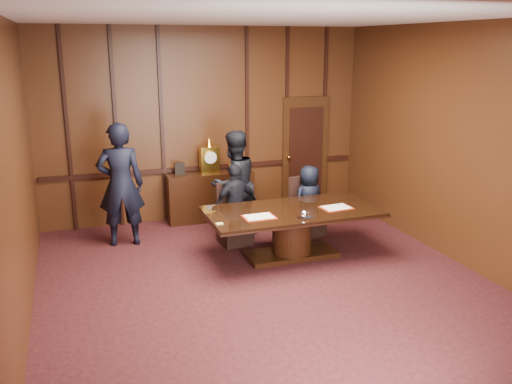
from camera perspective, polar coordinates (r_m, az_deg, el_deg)
room at (r=6.92m, az=1.96°, el=3.14°), size 7.00×7.04×3.50m
sideboard at (r=10.09m, az=-4.84°, el=-0.23°), size 1.60×0.45×1.54m
conference_table at (r=8.29m, az=3.80°, el=-3.52°), size 2.62×1.32×0.76m
folder_left at (r=7.82m, az=0.32°, el=-2.65°), size 0.47×0.34×0.02m
folder_right at (r=8.36m, az=8.44°, el=-1.64°), size 0.49×0.37×0.02m
inkstand at (r=7.80m, az=5.12°, el=-2.40°), size 0.20×0.14×0.12m
notepad at (r=7.56m, az=-3.88°, el=-3.35°), size 0.11×0.08×0.01m
chair_left at (r=8.93m, az=-2.29°, el=-3.57°), size 0.53×0.53×0.99m
chair_right at (r=9.37m, az=5.33°, el=-2.71°), size 0.57×0.57×0.99m
signatory_left at (r=8.74m, az=-2.15°, el=-1.35°), size 0.85×0.52×1.35m
signatory_right at (r=9.21m, az=5.60°, el=-0.95°), size 0.67×0.51×1.23m
witness_left at (r=8.93m, az=-14.06°, el=0.75°), size 0.79×0.57×2.01m
witness_right at (r=9.11m, az=-2.33°, el=0.83°), size 1.07×0.96×1.81m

